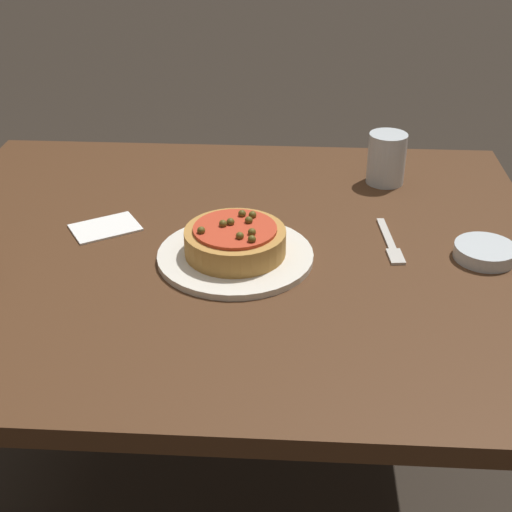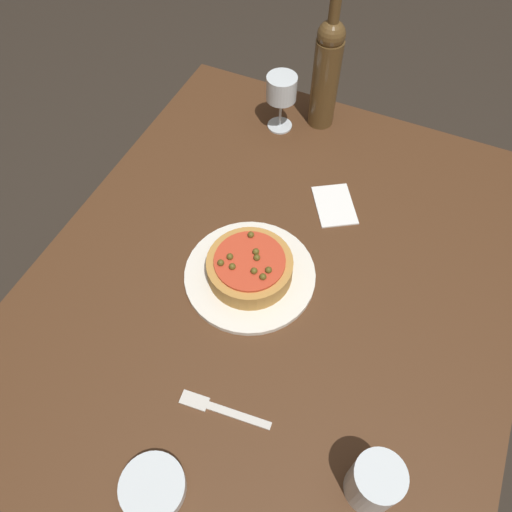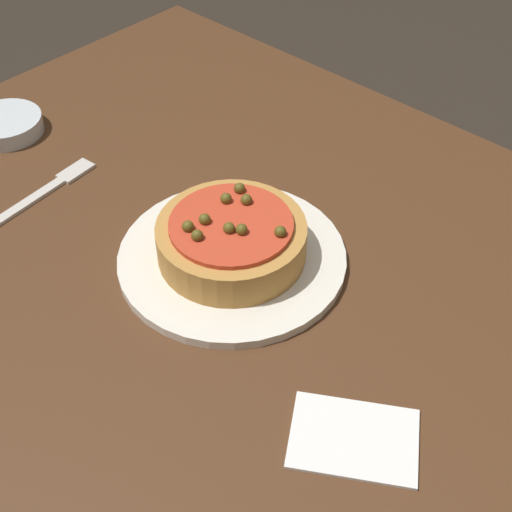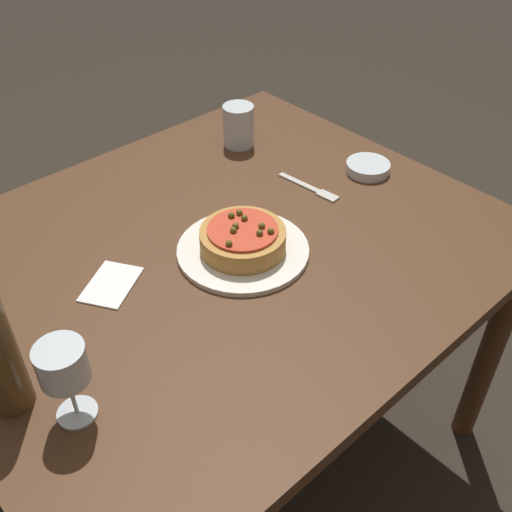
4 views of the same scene
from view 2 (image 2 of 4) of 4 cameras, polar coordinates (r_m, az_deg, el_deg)
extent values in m
plane|color=#2D261E|center=(1.72, 1.62, -15.39)|extent=(14.00, 14.00, 0.00)
cube|color=#4C2D19|center=(1.08, 2.50, -3.00)|extent=(1.19, 1.00, 0.03)
cylinder|color=#4C2D19|center=(1.78, -4.29, 9.40)|extent=(0.06, 0.06, 0.69)
cylinder|color=#4C2D19|center=(1.69, 23.31, -0.24)|extent=(0.06, 0.06, 0.69)
cylinder|color=#4C2D19|center=(1.43, -25.54, -21.23)|extent=(0.06, 0.06, 0.69)
cylinder|color=white|center=(1.06, -0.70, -2.17)|extent=(0.28, 0.28, 0.01)
cylinder|color=#BC843D|center=(1.03, -0.72, -1.33)|extent=(0.18, 0.18, 0.04)
cylinder|color=red|center=(1.01, -0.73, -0.55)|extent=(0.15, 0.15, 0.01)
sphere|color=brown|center=(0.99, 1.44, -1.61)|extent=(0.01, 0.01, 0.01)
sphere|color=brown|center=(1.02, 0.09, 0.70)|extent=(0.01, 0.01, 0.01)
sphere|color=brown|center=(0.98, 0.80, -2.39)|extent=(0.01, 0.01, 0.01)
sphere|color=brown|center=(1.00, -2.73, -1.21)|extent=(0.01, 0.01, 0.01)
sphere|color=brown|center=(1.04, -0.59, 2.44)|extent=(0.01, 0.01, 0.01)
sphere|color=brown|center=(1.01, 0.10, -0.18)|extent=(0.01, 0.01, 0.01)
sphere|color=brown|center=(1.00, -4.05, -0.78)|extent=(0.01, 0.01, 0.01)
sphere|color=brown|center=(1.01, -3.00, -0.07)|extent=(0.01, 0.01, 0.01)
sphere|color=brown|center=(0.99, -0.23, -1.71)|extent=(0.01, 0.01, 0.01)
cylinder|color=silver|center=(1.37, 2.72, 14.68)|extent=(0.06, 0.06, 0.00)
cylinder|color=silver|center=(1.34, 2.80, 16.12)|extent=(0.01, 0.01, 0.08)
cylinder|color=silver|center=(1.30, 2.94, 18.62)|extent=(0.08, 0.08, 0.06)
cylinder|color=brown|center=(1.33, 7.87, 18.89)|extent=(0.07, 0.07, 0.23)
sphere|color=brown|center=(1.25, 8.62, 23.74)|extent=(0.07, 0.07, 0.07)
cylinder|color=brown|center=(1.22, 8.99, 26.04)|extent=(0.03, 0.03, 0.09)
cylinder|color=silver|center=(0.88, 13.36, -23.86)|extent=(0.08, 0.08, 0.11)
cylinder|color=silver|center=(0.92, -11.73, -24.45)|extent=(0.11, 0.11, 0.03)
cube|color=beige|center=(0.94, -1.97, -17.78)|extent=(0.03, 0.12, 0.00)
cube|color=beige|center=(0.95, -7.05, -16.09)|extent=(0.03, 0.05, 0.00)
cube|color=white|center=(1.19, 8.96, 5.76)|extent=(0.15, 0.14, 0.00)
camera|label=1|loc=(1.42, -55.03, 25.46)|focal=50.00mm
camera|label=3|loc=(1.01, 39.78, 28.48)|focal=50.00mm
camera|label=4|loc=(1.51, -25.08, 48.83)|focal=42.00mm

